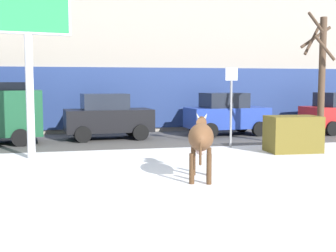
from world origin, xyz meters
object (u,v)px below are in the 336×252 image
billboard (27,14)px  street_sign (231,101)px  cow_brown (201,138)px  car_blue_hatchback (226,114)px  car_black_hatchback (108,116)px  bare_tree_left_lot (321,75)px  dumpster (293,134)px  pedestrian_near_billboard (275,111)px

billboard → street_sign: bearing=6.9°
cow_brown → car_blue_hatchback: 9.21m
car_black_hatchback → bare_tree_left_lot: bare_tree_left_lot is taller
car_blue_hatchback → car_black_hatchback: bearing=-177.4°
cow_brown → street_sign: (2.60, 4.80, 0.68)m
cow_brown → dumpster: size_ratio=1.13×
pedestrian_near_billboard → street_sign: (-4.75, -6.10, 0.79)m
car_black_hatchback → bare_tree_left_lot: bearing=-30.7°
dumpster → car_black_hatchback: bearing=139.7°
street_sign → car_blue_hatchback: bearing=72.1°
billboard → bare_tree_left_lot: (9.76, 0.00, -1.76)m
billboard → car_black_hatchback: size_ratio=1.54×
bare_tree_left_lot → car_blue_hatchback: bearing=112.6°
pedestrian_near_billboard → street_sign: 7.77m
billboard → pedestrian_near_billboard: size_ratio=3.21×
street_sign → pedestrian_near_billboard: bearing=52.1°
bare_tree_left_lot → cow_brown: bearing=-144.5°
car_blue_hatchback → street_sign: bearing=-107.9°
cow_brown → car_black_hatchback: car_black_hatchback is taller
pedestrian_near_billboard → car_black_hatchback: bearing=-162.7°
dumpster → street_sign: size_ratio=0.60×
bare_tree_left_lot → pedestrian_near_billboard: bearing=75.8°
billboard → dumpster: (8.40, -0.63, -3.71)m
billboard → street_sign: size_ratio=1.97×
dumpster → billboard: bearing=175.7°
cow_brown → billboard: (-4.17, 3.98, 3.32)m
bare_tree_left_lot → billboard: bearing=-180.0°
billboard → bare_tree_left_lot: 9.92m
bare_tree_left_lot → dumpster: 2.47m
bare_tree_left_lot → car_black_hatchback: bearing=149.3°
cow_brown → car_blue_hatchback: size_ratio=0.53×
car_black_hatchback → dumpster: size_ratio=2.13×
cow_brown → bare_tree_left_lot: bearing=35.5°
street_sign → dumpster: bearing=-41.6°
car_black_hatchback → bare_tree_left_lot: size_ratio=0.76×
pedestrian_near_billboard → dumpster: 8.18m
billboard → pedestrian_near_billboard: 13.87m
car_blue_hatchback → pedestrian_near_billboard: 4.37m
car_black_hatchback → car_blue_hatchback: (5.22, 0.24, 0.00)m
dumpster → street_sign: street_sign is taller
pedestrian_near_billboard → dumpster: bearing=-112.4°
car_black_hatchback → dumpster: (5.69, -4.82, -0.33)m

